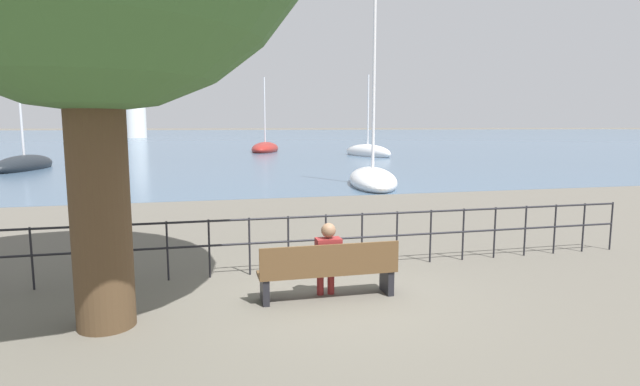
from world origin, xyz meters
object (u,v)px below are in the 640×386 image
object	(u,v)px
seated_person_left	(328,256)
sailboat_0	(265,149)
park_bench	(329,271)
harbor_lighthouse	(135,99)
sailboat_1	(25,164)
sailboat_2	(373,179)
sailboat_3	(368,152)

from	to	relation	value
seated_person_left	sailboat_0	size ratio (longest dim) A/B	0.15
park_bench	sailboat_0	world-z (taller)	sailboat_0
park_bench	harbor_lighthouse	world-z (taller)	harbor_lighthouse
harbor_lighthouse	sailboat_0	bearing A→B (deg)	-72.79
park_bench	harbor_lighthouse	xyz separation A→B (m)	(-15.19, 109.17, 8.07)
park_bench	sailboat_0	bearing A→B (deg)	83.88
park_bench	sailboat_1	bearing A→B (deg)	114.77
sailboat_2	sailboat_3	xyz separation A→B (m)	(6.88, 20.68, 0.06)
park_bench	sailboat_3	bearing A→B (deg)	70.06
sailboat_0	harbor_lighthouse	size ratio (longest dim) A/B	0.44
sailboat_0	harbor_lighthouse	xyz separation A→B (m)	(-19.98, 64.52, 8.22)
seated_person_left	sailboat_1	world-z (taller)	sailboat_1
sailboat_3	seated_person_left	bearing A→B (deg)	-126.84
sailboat_1	harbor_lighthouse	xyz separation A→B (m)	(-2.78, 82.26, 8.20)
sailboat_3	harbor_lighthouse	distance (m)	79.81
park_bench	sailboat_3	xyz separation A→B (m)	(12.63, 34.81, -0.12)
sailboat_2	harbor_lighthouse	distance (m)	97.67
seated_person_left	sailboat_3	size ratio (longest dim) A/B	0.16
harbor_lighthouse	sailboat_2	bearing A→B (deg)	-77.57
sailboat_1	sailboat_2	xyz separation A→B (m)	(18.16, -12.78, -0.06)
seated_person_left	sailboat_0	bearing A→B (deg)	83.88
park_bench	sailboat_1	size ratio (longest dim) A/B	0.19
sailboat_0	sailboat_1	size ratio (longest dim) A/B	0.70
sailboat_0	sailboat_3	xyz separation A→B (m)	(7.84, -9.84, 0.02)
park_bench	sailboat_3	distance (m)	37.03
sailboat_1	sailboat_2	world-z (taller)	sailboat_1
park_bench	seated_person_left	xyz separation A→B (m)	(0.01, 0.08, 0.22)
park_bench	seated_person_left	distance (m)	0.23
seated_person_left	sailboat_0	world-z (taller)	sailboat_0
sailboat_3	sailboat_2	bearing A→B (deg)	-125.27
sailboat_1	seated_person_left	bearing A→B (deg)	-57.94
park_bench	harbor_lighthouse	distance (m)	110.51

